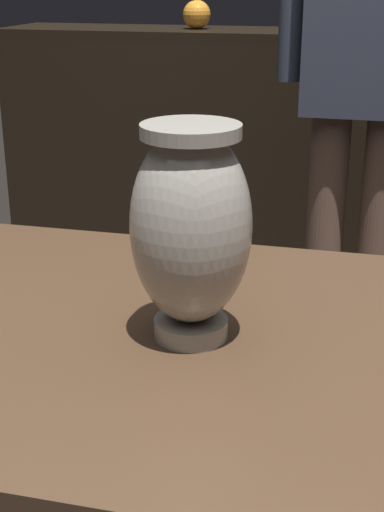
% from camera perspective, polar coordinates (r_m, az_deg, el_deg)
% --- Properties ---
extents(back_display_shelf, '(2.60, 0.40, 0.99)m').
position_cam_1_polar(back_display_shelf, '(3.06, 9.99, 7.33)').
color(back_display_shelf, black).
rests_on(back_display_shelf, ground_plane).
extents(vase_centerpiece, '(0.14, 0.14, 0.25)m').
position_cam_1_polar(vase_centerpiece, '(0.83, -0.05, 2.23)').
color(vase_centerpiece, gray).
rests_on(vase_centerpiece, display_plinth).
extents(shelf_vase_left, '(0.11, 0.11, 0.21)m').
position_cam_1_polar(shelf_vase_left, '(3.05, 0.37, 18.25)').
color(shelf_vase_left, orange).
rests_on(shelf_vase_left, back_display_shelf).
extents(visitor_center_back, '(0.47, 0.20, 1.70)m').
position_cam_1_polar(visitor_center_back, '(2.10, 13.17, 15.02)').
color(visitor_center_back, brown).
rests_on(visitor_center_back, ground_plane).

